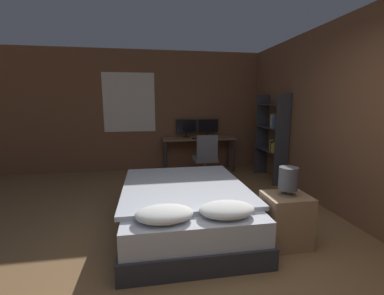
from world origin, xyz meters
TOP-DOWN VIEW (x-y plane):
  - wall_back at (-0.01, 4.26)m, footprint 12.00×0.08m
  - wall_side_right at (1.99, 1.50)m, footprint 0.06×12.00m
  - bed at (-0.20, 1.28)m, footprint 1.52×2.03m
  - nightstand at (0.83, 0.70)m, footprint 0.47×0.40m
  - bedside_lamp at (0.83, 0.70)m, footprint 0.20×0.20m
  - desk at (0.48, 3.92)m, footprint 1.63×0.55m
  - monitor_left at (0.22, 4.09)m, footprint 0.47×0.16m
  - monitor_right at (0.74, 4.09)m, footprint 0.47×0.16m
  - keyboard at (0.48, 3.75)m, footprint 0.36×0.13m
  - computer_mouse at (0.75, 3.75)m, footprint 0.07×0.05m
  - office_chair at (0.47, 3.17)m, footprint 0.52×0.52m
  - bookshelf at (1.80, 2.95)m, footprint 0.28×0.91m

SIDE VIEW (x-z plane):
  - bed at x=-0.20m, z-range -0.04..0.57m
  - nightstand at x=0.83m, z-range 0.00..0.58m
  - office_chair at x=0.47m, z-range -0.09..0.85m
  - desk at x=0.48m, z-range 0.29..1.05m
  - bedside_lamp at x=0.83m, z-range 0.61..0.92m
  - keyboard at x=0.48m, z-range 0.77..0.79m
  - computer_mouse at x=0.75m, z-range 0.77..0.80m
  - bookshelf at x=1.80m, z-range 0.10..1.82m
  - monitor_left at x=0.22m, z-range 0.80..1.20m
  - monitor_right at x=0.74m, z-range 0.80..1.20m
  - wall_side_right at x=1.99m, z-range 0.00..2.70m
  - wall_back at x=-0.01m, z-range 0.00..2.70m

